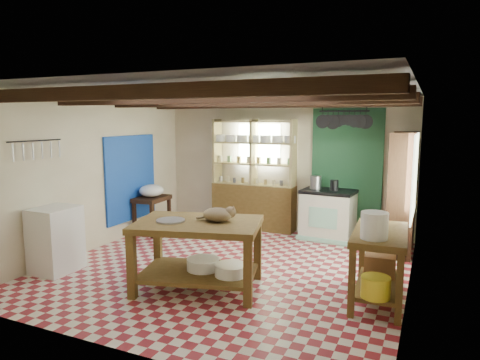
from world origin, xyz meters
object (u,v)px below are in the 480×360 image
at_px(work_table, 198,255).
at_px(stove, 328,215).
at_px(white_cabinet, 56,239).
at_px(right_counter, 379,267).
at_px(cat, 218,215).
at_px(prep_table, 152,215).

relative_size(work_table, stove, 1.68).
xyz_separation_m(white_cabinet, right_counter, (4.40, 0.84, -0.04)).
bearing_deg(white_cabinet, cat, 8.55).
distance_m(stove, white_cabinet, 4.61).
height_order(white_cabinet, right_counter, white_cabinet).
xyz_separation_m(work_table, prep_table, (-2.19, 2.01, -0.09)).
distance_m(stove, cat, 3.04).
height_order(work_table, white_cabinet, white_cabinet).
bearing_deg(cat, stove, 49.89).
xyz_separation_m(prep_table, right_counter, (4.38, -1.47, 0.08)).
relative_size(white_cabinet, cat, 2.42).
bearing_deg(white_cabinet, work_table, 6.67).
relative_size(work_table, white_cabinet, 1.67).
xyz_separation_m(white_cabinet, cat, (2.44, 0.41, 0.51)).
bearing_deg(prep_table, white_cabinet, -93.08).
relative_size(right_counter, cat, 3.13).
xyz_separation_m(stove, prep_table, (-3.20, -0.99, -0.10)).
bearing_deg(right_counter, white_cabinet, -172.02).
xyz_separation_m(stove, white_cabinet, (-3.22, -3.30, 0.01)).
bearing_deg(stove, right_counter, -60.38).
xyz_separation_m(prep_table, cat, (2.42, -1.90, 0.63)).
height_order(work_table, cat, cat).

